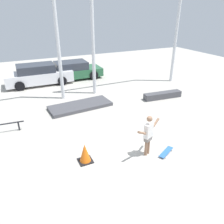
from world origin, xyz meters
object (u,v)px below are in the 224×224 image
at_px(skateboard, 166,152).
at_px(parked_car_green, 73,70).
at_px(grind_box, 163,95).
at_px(parked_car_white, 39,75).
at_px(manual_pad, 80,106).
at_px(skateboarder, 148,134).
at_px(traffic_cone, 85,153).

relative_size(skateboard, parked_car_green, 0.20).
xyz_separation_m(grind_box, parked_car_white, (-6.29, 5.87, 0.51)).
height_order(skateboard, manual_pad, manual_pad).
distance_m(skateboard, manual_pad, 5.64).
relative_size(skateboarder, parked_car_white, 0.35).
distance_m(skateboarder, traffic_cone, 2.35).
xyz_separation_m(skateboarder, skateboard, (0.68, -0.28, -0.82)).
relative_size(skateboarder, parked_car_green, 0.38).
bearing_deg(parked_car_green, skateboard, -87.11).
bearing_deg(traffic_cone, manual_pad, 74.24).
relative_size(skateboarder, traffic_cone, 2.23).
distance_m(skateboard, traffic_cone, 3.03).
bearing_deg(traffic_cone, parked_car_green, 76.11).
bearing_deg(grind_box, skateboarder, -132.68).
bearing_deg(parked_car_white, grind_box, -41.74).
distance_m(manual_pad, parked_car_green, 5.52).
height_order(grind_box, parked_car_white, parked_car_white).
bearing_deg(skateboarder, parked_car_white, 79.17).
relative_size(grind_box, manual_pad, 0.71).
distance_m(grind_box, parked_car_white, 8.62).
height_order(skateboarder, skateboard, skateboarder).
bearing_deg(manual_pad, skateboarder, -79.70).
bearing_deg(parked_car_green, manual_pad, -101.73).
bearing_deg(skateboard, parked_car_green, 65.20).
xyz_separation_m(manual_pad, parked_car_white, (-1.39, 5.05, 0.60)).
bearing_deg(skateboarder, grind_box, 23.63).
distance_m(skateboard, parked_car_white, 10.90).
bearing_deg(skateboard, grind_box, 27.18).
height_order(skateboard, grind_box, grind_box).
bearing_deg(skateboard, skateboarder, 130.31).
bearing_deg(grind_box, manual_pad, 170.53).
bearing_deg(parked_car_green, parked_car_white, -172.41).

